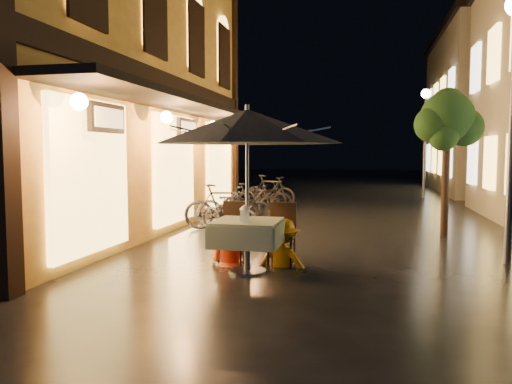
% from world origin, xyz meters
% --- Properties ---
extents(ground, '(90.00, 90.00, 0.00)m').
position_xyz_m(ground, '(0.00, 0.00, 0.00)').
color(ground, black).
rests_on(ground, ground).
extents(west_building, '(5.90, 11.40, 7.40)m').
position_xyz_m(west_building, '(-5.72, 4.00, 3.71)').
color(west_building, gold).
rests_on(west_building, ground).
extents(street_tree, '(1.43, 1.20, 3.15)m').
position_xyz_m(street_tree, '(2.41, 4.51, 2.42)').
color(street_tree, black).
rests_on(street_tree, ground).
extents(streetlamp_far, '(0.36, 0.36, 4.23)m').
position_xyz_m(streetlamp_far, '(3.00, 14.00, 2.92)').
color(streetlamp_far, '#59595E').
rests_on(streetlamp_far, ground).
extents(cafe_table, '(0.99, 0.99, 0.78)m').
position_xyz_m(cafe_table, '(-0.93, 0.51, 0.59)').
color(cafe_table, '#59595E').
rests_on(cafe_table, ground).
extents(patio_umbrella, '(2.75, 2.75, 2.46)m').
position_xyz_m(patio_umbrella, '(-0.93, 0.51, 2.15)').
color(patio_umbrella, '#59595E').
rests_on(patio_umbrella, ground).
extents(cafe_chair_left, '(0.42, 0.42, 0.97)m').
position_xyz_m(cafe_chair_left, '(-1.33, 1.24, 0.54)').
color(cafe_chair_left, black).
rests_on(cafe_chair_left, ground).
extents(cafe_chair_right, '(0.42, 0.42, 0.97)m').
position_xyz_m(cafe_chair_right, '(-0.53, 1.24, 0.54)').
color(cafe_chair_right, black).
rests_on(cafe_chair_right, ground).
extents(table_lantern, '(0.16, 0.16, 0.25)m').
position_xyz_m(table_lantern, '(-0.93, 0.35, 0.92)').
color(table_lantern, white).
rests_on(table_lantern, cafe_table).
extents(person_orange, '(0.86, 0.75, 1.51)m').
position_xyz_m(person_orange, '(-1.34, 1.02, 0.75)').
color(person_orange, '#F75523').
rests_on(person_orange, ground).
extents(person_yellow, '(1.00, 0.68, 1.43)m').
position_xyz_m(person_yellow, '(-0.49, 1.08, 0.72)').
color(person_yellow, orange).
rests_on(person_yellow, ground).
extents(bicycle_0, '(1.69, 1.12, 0.84)m').
position_xyz_m(bicycle_0, '(-2.19, 4.10, 0.42)').
color(bicycle_0, black).
rests_on(bicycle_0, ground).
extents(bicycle_1, '(1.81, 0.84, 1.05)m').
position_xyz_m(bicycle_1, '(-2.45, 4.39, 0.53)').
color(bicycle_1, black).
rests_on(bicycle_1, ground).
extents(bicycle_2, '(1.91, 0.70, 0.99)m').
position_xyz_m(bicycle_2, '(-2.25, 4.82, 0.50)').
color(bicycle_2, black).
rests_on(bicycle_2, ground).
extents(bicycle_3, '(1.64, 0.80, 0.95)m').
position_xyz_m(bicycle_3, '(-2.21, 6.40, 0.48)').
color(bicycle_3, black).
rests_on(bicycle_3, ground).
extents(bicycle_4, '(1.83, 0.79, 0.93)m').
position_xyz_m(bicycle_4, '(-2.21, 7.77, 0.47)').
color(bicycle_4, black).
rests_on(bicycle_4, ground).
extents(bicycle_5, '(1.81, 0.90, 1.05)m').
position_xyz_m(bicycle_5, '(-2.24, 9.15, 0.52)').
color(bicycle_5, black).
rests_on(bicycle_5, ground).
extents(bicycle_6, '(1.71, 0.88, 0.86)m').
position_xyz_m(bicycle_6, '(-2.44, 8.99, 0.43)').
color(bicycle_6, black).
rests_on(bicycle_6, ground).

